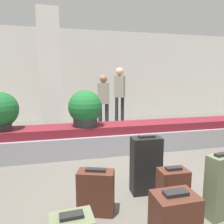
{
  "coord_description": "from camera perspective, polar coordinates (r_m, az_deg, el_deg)",
  "views": [
    {
      "loc": [
        -1.06,
        -2.58,
        1.5
      ],
      "look_at": [
        0.0,
        1.67,
        0.81
      ],
      "focal_mm": 35.0,
      "sensor_mm": 36.0,
      "label": 1
    }
  ],
  "objects": [
    {
      "name": "ground_plane",
      "position": [
        3.17,
        7.75,
        -19.47
      ],
      "size": [
        18.0,
        18.0,
        0.0
      ],
      "primitive_type": "plane",
      "color": "#59544C"
    },
    {
      "name": "back_wall",
      "position": [
        8.16,
        -6.6,
        9.54
      ],
      "size": [
        18.0,
        0.06,
        3.2
      ],
      "color": "silver",
      "rests_on": "ground_plane"
    },
    {
      "name": "carousel",
      "position": [
        4.55,
        0.0,
        -6.82
      ],
      "size": [
        8.95,
        0.76,
        0.56
      ],
      "color": "gray",
      "rests_on": "ground_plane"
    },
    {
      "name": "pillar",
      "position": [
        5.93,
        -15.81,
        9.53
      ],
      "size": [
        0.53,
        0.53,
        3.2
      ],
      "color": "silver",
      "rests_on": "ground_plane"
    },
    {
      "name": "suitcase_1",
      "position": [
        2.7,
        25.99,
        -17.22
      ],
      "size": [
        0.27,
        0.21,
        0.73
      ],
      "rotation": [
        0.0,
        0.0,
        0.18
      ],
      "color": "#5B6647",
      "rests_on": "ground_plane"
    },
    {
      "name": "suitcase_3",
      "position": [
        2.58,
        -4.23,
        -20.09
      ],
      "size": [
        0.44,
        0.32,
        0.52
      ],
      "rotation": [
        0.0,
        0.0,
        -0.34
      ],
      "color": "#472319",
      "rests_on": "ground_plane"
    },
    {
      "name": "suitcase_6",
      "position": [
        2.57,
        15.51,
        -19.87
      ],
      "size": [
        0.31,
        0.21,
        0.58
      ],
      "rotation": [
        0.0,
        0.0,
        -0.03
      ],
      "color": "#472319",
      "rests_on": "ground_plane"
    },
    {
      "name": "suitcase_7",
      "position": [
        2.96,
        8.85,
        -13.52
      ],
      "size": [
        0.39,
        0.22,
        0.78
      ],
      "rotation": [
        0.0,
        0.0,
        -0.04
      ],
      "color": "black",
      "rests_on": "ground_plane"
    },
    {
      "name": "potted_plant_0",
      "position": [
        4.43,
        -27.16,
        0.3
      ],
      "size": [
        0.64,
        0.64,
        0.69
      ],
      "color": "#2D2D2D",
      "rests_on": "carousel"
    },
    {
      "name": "potted_plant_1",
      "position": [
        4.28,
        -7.04,
        0.83
      ],
      "size": [
        0.65,
        0.65,
        0.71
      ],
      "color": "#2D2D2D",
      "rests_on": "carousel"
    },
    {
      "name": "traveler_0",
      "position": [
        6.3,
        -2.26,
        3.75
      ],
      "size": [
        0.33,
        0.22,
        1.58
      ],
      "rotation": [
        0.0,
        0.0,
        3.08
      ],
      "color": "#282833",
      "rests_on": "ground_plane"
    },
    {
      "name": "traveler_1",
      "position": [
        7.12,
        2.01,
        5.77
      ],
      "size": [
        0.37,
        0.33,
        1.83
      ],
      "rotation": [
        0.0,
        0.0,
        2.54
      ],
      "color": "#282833",
      "rests_on": "ground_plane"
    }
  ]
}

